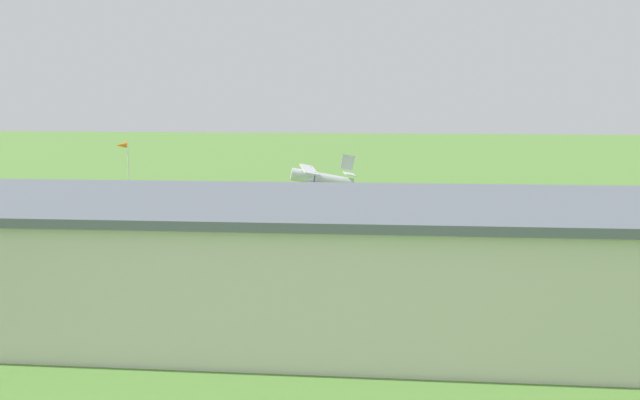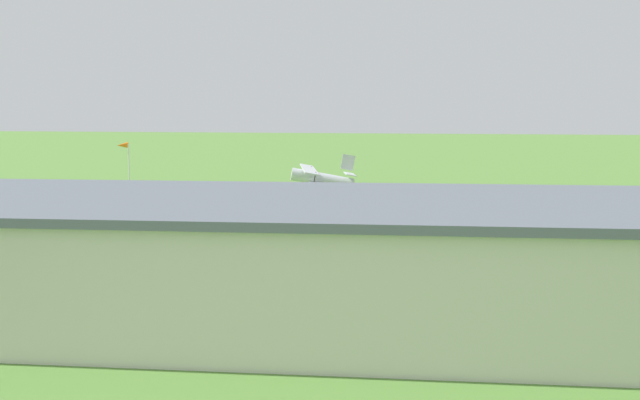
{
  "view_description": "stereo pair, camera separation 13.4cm",
  "coord_description": "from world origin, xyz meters",
  "views": [
    {
      "loc": [
        -0.63,
        61.0,
        9.2
      ],
      "look_at": [
        8.23,
        7.76,
        2.45
      ],
      "focal_mm": 41.87,
      "sensor_mm": 36.0,
      "label": 1
    },
    {
      "loc": [
        -0.76,
        60.98,
        9.2
      ],
      "look_at": [
        8.23,
        7.76,
        2.45
      ],
      "focal_mm": 41.87,
      "sensor_mm": 36.0,
      "label": 2
    }
  ],
  "objects": [
    {
      "name": "ground_plane",
      "position": [
        0.0,
        0.0,
        0.0
      ],
      "size": [
        400.0,
        400.0,
        0.0
      ],
      "primitive_type": "plane",
      "color": "#568438"
    },
    {
      "name": "hangar",
      "position": [
        5.82,
        30.21,
        2.69
      ],
      "size": [
        41.15,
        15.98,
        5.35
      ],
      "color": "beige",
      "rests_on": "ground_plane"
    },
    {
      "name": "windsock",
      "position": [
        32.91,
        -13.28,
        4.82
      ],
      "size": [
        1.33,
        1.43,
        5.48
      ],
      "color": "silver",
      "rests_on": "ground_plane"
    },
    {
      "name": "biplane",
      "position": [
        10.12,
        -3.01,
        2.97
      ],
      "size": [
        6.55,
        9.64,
        3.93
      ],
      "color": "silver"
    }
  ]
}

